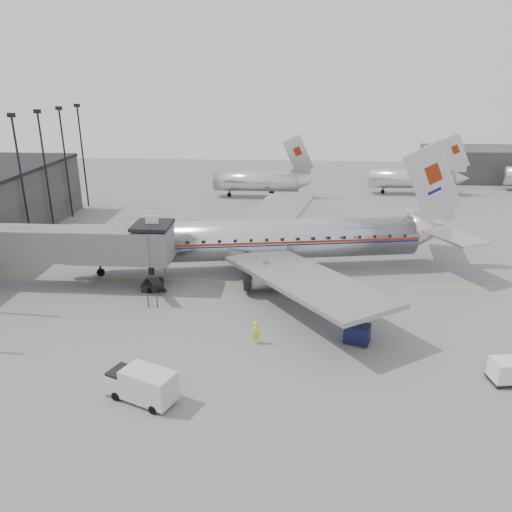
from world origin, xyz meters
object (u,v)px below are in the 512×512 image
(airliner, at_px, (262,240))
(baggage_cart_white, at_px, (507,371))
(baggage_cart_navy, at_px, (357,333))
(ramp_worker, at_px, (256,333))
(service_van, at_px, (141,384))

(airliner, distance_m, baggage_cart_white, 25.94)
(baggage_cart_navy, bearing_deg, baggage_cart_white, -6.99)
(airliner, height_order, baggage_cart_navy, airliner)
(airliner, xyz_separation_m, baggage_cart_white, (17.34, -19.14, -2.45))
(baggage_cart_navy, relative_size, ramp_worker, 1.27)
(service_van, bearing_deg, baggage_cart_navy, 52.51)
(service_van, relative_size, ramp_worker, 2.79)
(airliner, bearing_deg, service_van, -115.07)
(service_van, height_order, ramp_worker, service_van)
(airliner, height_order, baggage_cart_white, airliner)
(ramp_worker, bearing_deg, baggage_cart_navy, -34.14)
(service_van, distance_m, baggage_cart_white, 23.82)
(service_van, bearing_deg, baggage_cart_white, 31.45)
(service_van, height_order, baggage_cart_white, service_van)
(baggage_cart_navy, bearing_deg, ramp_worker, -155.79)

